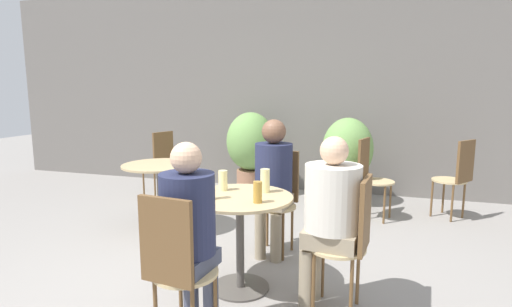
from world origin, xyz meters
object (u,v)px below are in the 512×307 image
Objects in this scene: seated_person_2 at (273,176)px; potted_plant_0 at (251,147)px; bistro_chair_1 at (352,234)px; potted_plant_1 at (347,155)px; cafe_table_near at (240,219)px; bistro_chair_0 at (175,261)px; cafe_table_far at (160,181)px; bistro_chair_4 at (458,173)px; beer_glass_3 at (211,186)px; beer_glass_0 at (258,192)px; beer_glass_2 at (223,180)px; beer_glass_1 at (265,181)px; bistro_chair_5 at (370,171)px; bistro_chair_3 at (160,159)px; bistro_chair_2 at (279,192)px; seated_person_0 at (189,225)px; seated_person_1 at (330,209)px.

seated_person_2 is 1.05× the size of potted_plant_0.
bistro_chair_1 is 0.82× the size of potted_plant_1.
bistro_chair_0 is (-0.09, -0.80, 0.01)m from cafe_table_near.
bistro_chair_4 reaches higher than cafe_table_far.
bistro_chair_1 is at bearing -135.00° from bistro_chair_0.
beer_glass_3 reaches higher than cafe_table_far.
beer_glass_0 is (0.27, 0.67, 0.24)m from bistro_chair_0.
beer_glass_3 is (0.01, -0.26, 0.02)m from beer_glass_2.
cafe_table_near is 4.36× the size of beer_glass_1.
bistro_chair_5 is 0.59m from potted_plant_1.
potted_plant_0 is (1.10, 0.57, 0.14)m from bistro_chair_3.
seated_person_2 is 0.60m from beer_glass_2.
bistro_chair_2 is 6.25× the size of beer_glass_0.
bistro_chair_0 is at bearing -84.83° from beer_glass_2.
seated_person_0 is 3.25m from potted_plant_1.
bistro_chair_4 is at bearing 50.94° from cafe_table_near.
cafe_table_far is 1.76m from beer_glass_0.
seated_person_2 is at bearing -135.13° from seated_person_1.
beer_glass_1 is (-0.03, 0.29, 0.01)m from beer_glass_0.
seated_person_1 is at bearing 6.03° from beer_glass_0.
bistro_chair_4 is 1.28m from potted_plant_1.
bistro_chair_1 reaches higher than beer_glass_1.
beer_glass_0 is 0.34m from beer_glass_3.
beer_glass_2 is at bearing -105.04° from bistro_chair_2.
beer_glass_2 is at bearing -173.35° from beer_glass_1.
bistro_chair_1 is at bearing 90.00° from seated_person_1.
potted_plant_0 reaches higher than bistro_chair_4.
cafe_table_far is at bearing 134.25° from beer_glass_3.
bistro_chair_2 and bistro_chair_5 have the same top height.
beer_glass_1 reaches higher than beer_glass_0.
beer_glass_1 is 0.32m from beer_glass_2.
bistro_chair_1 is 6.00× the size of beer_glass_2.
beer_glass_3 is (-0.82, -0.06, 0.11)m from seated_person_1.
beer_glass_2 is 0.14× the size of potted_plant_1.
seated_person_0 is at bearing -80.31° from beer_glass_3.
cafe_table_near is at bearing -132.42° from beer_glass_1.
bistro_chair_3 is 3.68m from bistro_chair_4.
bistro_chair_1 is 0.78× the size of seated_person_0.
beer_glass_1 is at bearing -108.09° from seated_person_1.
cafe_table_far is at bearing -50.60° from bistro_chair_0.
beer_glass_2 is 0.83× the size of beer_glass_3.
beer_glass_0 reaches higher than cafe_table_near.
cafe_table_near is 0.81m from bistro_chair_2.
seated_person_0 reaches higher than bistro_chair_5.
cafe_table_near is at bearing -73.93° from potted_plant_0.
bistro_chair_4 is (1.02, 2.34, 0.00)m from bistro_chair_1.
seated_person_0 is 1.02× the size of potted_plant_0.
beer_glass_3 is (-0.07, 0.67, 0.26)m from bistro_chair_0.
bistro_chair_2 is 1.00× the size of bistro_chair_4.
bistro_chair_0 is at bearing -83.83° from beer_glass_3.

